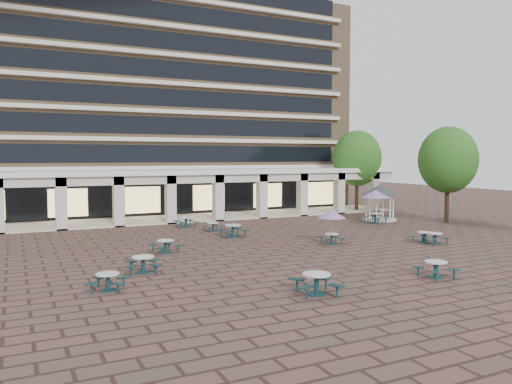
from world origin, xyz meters
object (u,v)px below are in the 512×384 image
(picnic_table_1, at_px, (317,282))
(planter_left, at_px, (174,216))
(picnic_table_0, at_px, (108,280))
(picnic_table_2, at_px, (436,268))
(gazebo, at_px, (380,194))
(planter_right, at_px, (221,214))

(picnic_table_1, relative_size, planter_left, 1.47)
(picnic_table_0, xyz_separation_m, picnic_table_2, (13.82, -4.27, 0.02))
(picnic_table_0, xyz_separation_m, gazebo, (25.14, 13.15, 1.86))
(picnic_table_2, distance_m, planter_left, 24.44)
(picnic_table_0, xyz_separation_m, planter_right, (12.94, 19.63, 0.07))
(picnic_table_1, xyz_separation_m, planter_right, (5.54, 23.90, -0.01))
(planter_left, relative_size, planter_right, 1.00)
(planter_left, bearing_deg, picnic_table_1, -93.10)
(picnic_table_0, bearing_deg, picnic_table_1, -6.81)
(picnic_table_1, distance_m, gazebo, 24.92)
(picnic_table_1, height_order, planter_left, planter_left)
(planter_left, height_order, planter_right, planter_left)
(picnic_table_0, bearing_deg, gazebo, 50.80)
(picnic_table_1, relative_size, picnic_table_2, 1.28)
(planter_left, bearing_deg, picnic_table_2, -77.88)
(picnic_table_0, relative_size, planter_left, 1.30)
(gazebo, distance_m, planter_right, 13.93)
(picnic_table_1, height_order, picnic_table_2, picnic_table_1)
(picnic_table_1, bearing_deg, gazebo, 58.25)
(picnic_table_0, height_order, planter_right, planter_right)
(picnic_table_0, relative_size, gazebo, 0.60)
(picnic_table_0, height_order, picnic_table_2, picnic_table_2)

